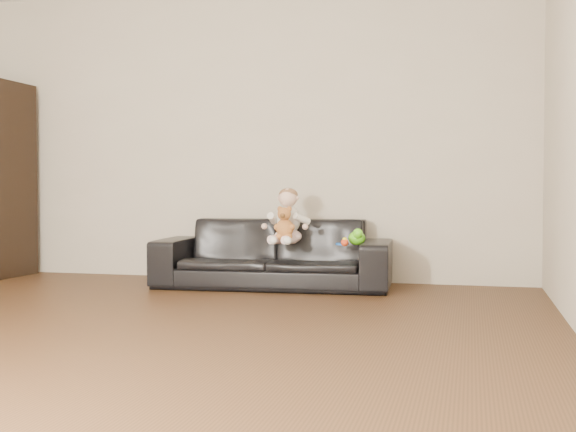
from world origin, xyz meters
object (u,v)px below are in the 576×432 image
(toy_rattle, at_px, (345,242))
(toy_blue_disc, at_px, (342,244))
(teddy_bear, at_px, (285,223))
(sofa, at_px, (273,253))
(toy_green, at_px, (357,238))
(baby, at_px, (288,219))

(toy_rattle, relative_size, toy_blue_disc, 0.58)
(teddy_bear, height_order, toy_blue_disc, teddy_bear)
(sofa, xyz_separation_m, toy_green, (0.70, -0.11, 0.14))
(sofa, relative_size, toy_rattle, 32.11)
(toy_green, bearing_deg, baby, 179.65)
(sofa, height_order, toy_green, sofa)
(toy_rattle, bearing_deg, toy_green, 64.21)
(sofa, relative_size, toy_green, 11.94)
(baby, bearing_deg, toy_green, 16.14)
(sofa, xyz_separation_m, toy_rattle, (0.63, -0.25, 0.12))
(toy_green, relative_size, toy_rattle, 2.69)
(toy_blue_disc, bearing_deg, toy_green, 0.45)
(baby, bearing_deg, sofa, 161.21)
(teddy_bear, bearing_deg, baby, 111.59)
(toy_blue_disc, bearing_deg, baby, 179.44)
(toy_blue_disc, bearing_deg, toy_rattle, -72.82)
(toy_green, height_order, toy_blue_disc, toy_green)
(sofa, distance_m, toy_rattle, 0.69)
(baby, distance_m, toy_rattle, 0.53)
(toy_green, height_order, toy_rattle, toy_green)
(sofa, bearing_deg, toy_rattle, -25.26)
(teddy_bear, xyz_separation_m, toy_blue_disc, (0.43, 0.13, -0.16))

